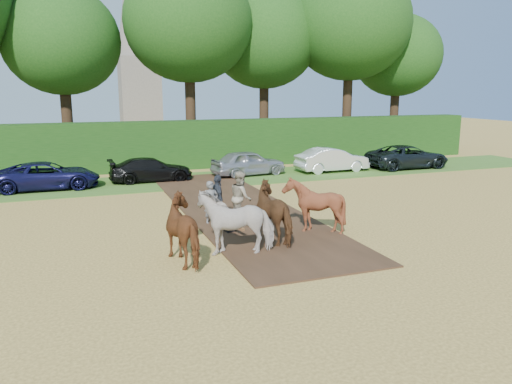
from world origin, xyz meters
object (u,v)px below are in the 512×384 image
at_px(parked_cars, 225,166).
at_px(spectator_far, 218,199).
at_px(spectator_near, 241,197).
at_px(church, 136,18).
at_px(plough_team, 256,216).

bearing_deg(parked_cars, spectator_far, -108.45).
bearing_deg(spectator_near, church, 3.89).
bearing_deg(spectator_far, plough_team, -173.52).
bearing_deg(plough_team, parked_cars, 77.75).
xyz_separation_m(spectator_far, church, (3.80, 49.87, 12.83)).
xyz_separation_m(plough_team, church, (3.45, 53.08, 12.77)).
bearing_deg(parked_cars, church, 88.87).
bearing_deg(spectator_near, spectator_far, 69.05).
distance_m(spectator_near, parked_cars, 9.66).
relative_size(spectator_near, church, 0.07).
height_order(spectator_near, spectator_far, spectator_near).
bearing_deg(parked_cars, plough_team, -102.25).
distance_m(spectator_far, plough_team, 3.23).
bearing_deg(parked_cars, spectator_near, -103.29).
xyz_separation_m(spectator_far, parked_cars, (3.00, 8.98, -0.19)).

